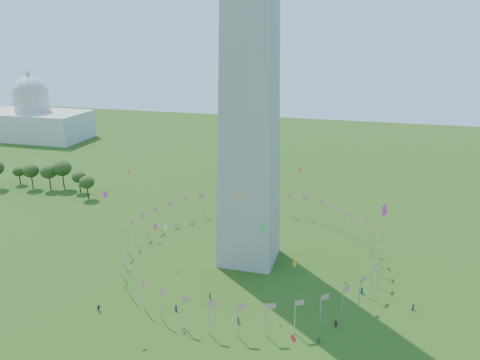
% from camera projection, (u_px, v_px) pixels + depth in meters
% --- Properties ---
extents(ground, '(600.00, 600.00, 0.00)m').
position_uv_depth(ground, '(195.00, 360.00, 104.13)').
color(ground, '#244610').
rests_on(ground, ground).
extents(flag_ring, '(80.24, 80.24, 9.00)m').
position_uv_depth(flag_ring, '(249.00, 246.00, 148.65)').
color(flag_ring, silver).
rests_on(flag_ring, ground).
extents(capitol_building, '(70.00, 35.00, 46.00)m').
position_uv_depth(capitol_building, '(32.00, 104.00, 306.91)').
color(capitol_building, beige).
rests_on(capitol_building, ground).
extents(kites_aloft, '(79.41, 78.45, 38.68)m').
position_uv_depth(kites_aloft, '(246.00, 239.00, 118.42)').
color(kites_aloft, green).
rests_on(kites_aloft, ground).
extents(tree_line_west, '(55.76, 16.22, 13.17)m').
position_uv_depth(tree_line_west, '(42.00, 178.00, 212.25)').
color(tree_line_west, '#36551C').
rests_on(tree_line_west, ground).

